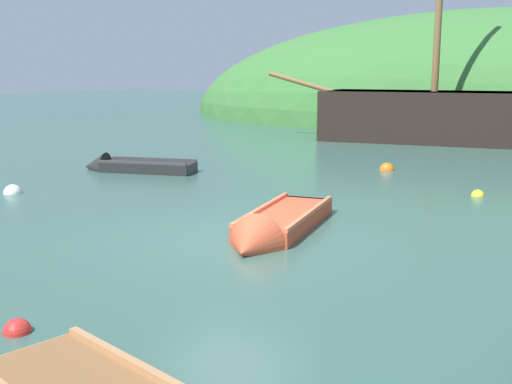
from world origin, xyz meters
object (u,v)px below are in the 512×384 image
object	(u,v)px
sailing_ship	(502,124)
buoy_red	(17,332)
rowboat_far	(132,168)
rowboat_center	(275,230)
buoy_yellow	(478,196)
buoy_white	(13,193)
buoy_orange	(387,170)

from	to	relation	value
sailing_ship	buoy_red	size ratio (longest dim) A/B	50.34
rowboat_far	rowboat_center	world-z (taller)	rowboat_center
buoy_yellow	buoy_red	bearing A→B (deg)	-101.30
sailing_ship	rowboat_center	bearing A→B (deg)	77.52
rowboat_far	buoy_yellow	world-z (taller)	rowboat_far
buoy_white	buoy_yellow	xyz separation A→B (m)	(9.33, 5.89, 0.00)
buoy_yellow	rowboat_far	bearing A→B (deg)	-168.64
rowboat_center	buoy_white	world-z (taller)	rowboat_center
rowboat_far	rowboat_center	xyz separation A→B (m)	(7.27, -3.76, -0.01)
buoy_yellow	rowboat_center	bearing A→B (deg)	-110.21
buoy_white	buoy_yellow	world-z (taller)	buoy_white
rowboat_center	buoy_red	size ratio (longest dim) A/B	11.86
buoy_red	buoy_orange	bearing A→B (deg)	94.67
sailing_ship	rowboat_far	distance (m)	14.83
buoy_red	buoy_yellow	world-z (taller)	buoy_red
buoy_red	rowboat_far	bearing A→B (deg)	128.28
buoy_red	sailing_ship	bearing A→B (deg)	89.71
sailing_ship	buoy_white	distance (m)	18.42
rowboat_center	buoy_orange	xyz separation A→B (m)	(-1.21, 8.11, -0.09)
rowboat_far	buoy_red	xyz separation A→B (m)	(7.16, -9.07, -0.09)
rowboat_center	buoy_white	xyz separation A→B (m)	(-7.26, -0.25, -0.09)
buoy_white	sailing_ship	bearing A→B (deg)	66.78
sailing_ship	buoy_orange	distance (m)	8.68
sailing_ship	buoy_yellow	world-z (taller)	sailing_ship
rowboat_center	buoy_red	world-z (taller)	rowboat_center
buoy_orange	buoy_yellow	xyz separation A→B (m)	(3.28, -2.47, 0.00)
rowboat_center	buoy_orange	distance (m)	8.20
rowboat_center	buoy_yellow	distance (m)	6.01
buoy_white	buoy_red	distance (m)	8.75
buoy_orange	buoy_white	bearing A→B (deg)	-125.89
buoy_orange	buoy_white	xyz separation A→B (m)	(-6.05, -8.36, 0.00)
sailing_ship	buoy_red	world-z (taller)	sailing_ship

